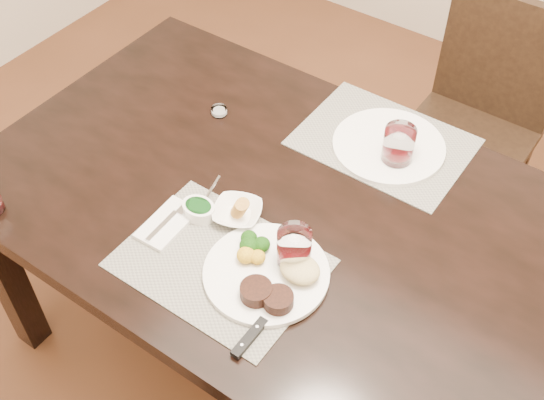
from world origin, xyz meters
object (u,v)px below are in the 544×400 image
Objects in this scene: cracker_bowl at (238,212)px; dinner_plate at (270,274)px; wine_glass_near at (294,251)px; far_plate at (389,146)px; chair_far at (478,114)px; steak_knife at (258,328)px.

dinner_plate is at bearing -31.63° from cracker_bowl.
wine_glass_near reaches higher than cracker_bowl.
cracker_bowl is (-0.18, 0.11, -0.00)m from dinner_plate.
dinner_plate is 0.95× the size of far_plate.
wine_glass_near is at bearing -88.77° from far_plate.
dinner_plate reaches higher than far_plate.
chair_far is 3.49× the size of steak_knife.
dinner_plate is at bearing -107.27° from wine_glass_near.
cracker_bowl reaches higher than far_plate.
steak_knife is at bearing -79.31° from wine_glass_near.
far_plate is (-0.01, 0.49, -0.04)m from wine_glass_near.
cracker_bowl is (-0.25, -1.04, 0.27)m from chair_far.
chair_far reaches higher than far_plate.
far_plate is at bearing 91.23° from wine_glass_near.
chair_far reaches higher than steak_knife.
chair_far is at bearing 76.21° from cracker_bowl.
chair_far is at bearing 82.00° from dinner_plate.
steak_knife is at bearing -70.11° from dinner_plate.
wine_glass_near reaches higher than dinner_plate.
chair_far is at bearing 89.21° from steak_knife.
dinner_plate is 1.89× the size of cracker_bowl.
chair_far reaches higher than wine_glass_near.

